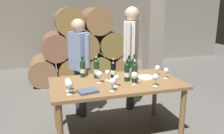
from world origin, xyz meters
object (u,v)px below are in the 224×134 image
tasting_notebook (88,91)px  wine_glass_1 (116,78)px  wine_glass_2 (99,75)px  wine_glass_5 (68,82)px  serving_plate (145,77)px  wine_bottle_0 (96,69)px  wine_glass_7 (156,77)px  wine_bottle_1 (127,72)px  wine_glass_3 (166,71)px  wine_glass_6 (112,82)px  wine_glass_9 (134,76)px  wine_bottle_2 (134,66)px  sommelier_presenting (131,49)px  taster_seated_left (79,60)px  wine_glass_0 (158,68)px  wine_glass_8 (69,85)px  wine_bottle_4 (113,70)px  wine_bottle_6 (83,68)px  wine_glass_4 (107,73)px  wine_bottle_3 (129,67)px  wine_bottle_5 (134,72)px  dining_table (116,88)px

tasting_notebook → wine_glass_1: bearing=0.8°
wine_glass_2 → wine_glass_5: 0.45m
wine_glass_5 → serving_plate: 1.10m
wine_glass_1 → wine_glass_5: 0.58m
wine_glass_5 → tasting_notebook: 0.26m
wine_glass_1 → wine_bottle_0: bearing=110.4°
wine_glass_5 → wine_glass_7: size_ratio=0.99×
wine_bottle_1 → wine_glass_3: size_ratio=1.91×
wine_bottle_0 → wine_glass_6: size_ratio=1.95×
wine_glass_9 → wine_glass_6: bearing=-155.2°
wine_bottle_2 → serving_plate: wine_bottle_2 is taller
wine_glass_5 → wine_glass_6: wine_glass_6 is taller
sommelier_presenting → taster_seated_left: bearing=-178.0°
wine_glass_0 → wine_glass_6: (-0.79, -0.42, 0.01)m
wine_bottle_1 → wine_glass_8: wine_bottle_1 is taller
wine_bottle_4 → wine_glass_6: bearing=-108.2°
wine_glass_3 → wine_glass_6: (-0.84, -0.26, 0.01)m
wine_bottle_1 → serving_plate: (0.29, 0.05, -0.12)m
wine_bottle_1 → wine_glass_9: bearing=-75.3°
wine_glass_6 → wine_glass_7: (0.56, 0.02, -0.00)m
wine_glass_0 → tasting_notebook: 1.14m
wine_bottle_6 → wine_glass_4: 0.38m
taster_seated_left → serving_plate: bearing=-39.3°
wine_glass_2 → wine_glass_3: 0.92m
wine_glass_7 → serving_plate: 0.36m
wine_bottle_3 → wine_glass_0: (0.40, -0.09, -0.02)m
wine_bottle_6 → wine_glass_3: size_ratio=1.91×
wine_bottle_4 → wine_glass_8: bearing=-145.5°
wine_glass_7 → wine_bottle_5: bearing=126.4°
serving_plate → wine_glass_1: bearing=-155.0°
wine_bottle_1 → dining_table: bearing=-180.0°
dining_table → wine_bottle_3: 0.38m
wine_glass_9 → wine_glass_3: bearing=12.2°
wine_bottle_3 → wine_glass_4: bearing=-164.4°
wine_glass_0 → wine_glass_2: (-0.87, -0.08, 0.00)m
wine_glass_6 → serving_plate: wine_glass_6 is taller
dining_table → wine_glass_2: wine_glass_2 is taller
wine_bottle_6 → taster_seated_left: 0.38m
wine_glass_3 → wine_bottle_6: bearing=159.8°
wine_glass_9 → dining_table: bearing=139.9°
wine_bottle_5 → wine_glass_7: wine_bottle_5 is taller
wine_bottle_4 → wine_glass_6: (-0.16, -0.48, -0.01)m
wine_glass_3 → wine_bottle_4: bearing=162.9°
wine_bottle_0 → wine_bottle_5: size_ratio=1.08×
wine_glass_0 → tasting_notebook: size_ratio=0.68×
wine_bottle_2 → serving_plate: 0.25m
wine_glass_6 → serving_plate: 0.70m
wine_glass_1 → tasting_notebook: wine_glass_1 is taller
wine_glass_2 → wine_glass_5: size_ratio=1.02×
wine_glass_7 → tasting_notebook: size_ratio=0.71×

